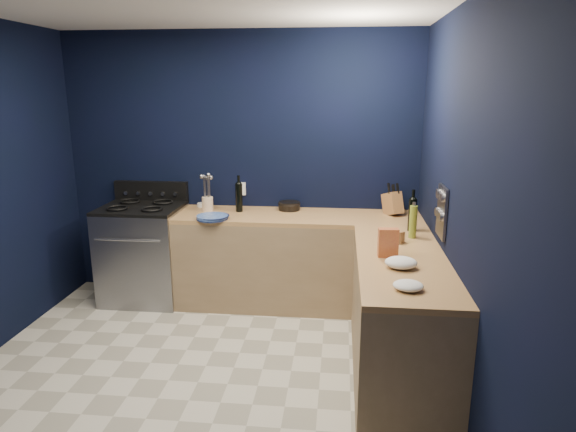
# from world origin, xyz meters

# --- Properties ---
(floor) EXTENTS (3.50, 3.50, 0.02)m
(floor) POSITION_xyz_m (0.00, 0.00, -0.01)
(floor) COLOR beige
(floor) RESTS_ON ground
(wall_back) EXTENTS (3.50, 0.02, 2.60)m
(wall_back) POSITION_xyz_m (0.00, 1.76, 1.30)
(wall_back) COLOR black
(wall_back) RESTS_ON ground
(wall_right) EXTENTS (0.02, 3.50, 2.60)m
(wall_right) POSITION_xyz_m (1.76, 0.00, 1.30)
(wall_right) COLOR black
(wall_right) RESTS_ON ground
(wall_front) EXTENTS (3.50, 0.02, 2.60)m
(wall_front) POSITION_xyz_m (0.00, -1.76, 1.30)
(wall_front) COLOR black
(wall_front) RESTS_ON ground
(cab_back) EXTENTS (2.30, 0.63, 0.86)m
(cab_back) POSITION_xyz_m (0.60, 1.44, 0.43)
(cab_back) COLOR #937756
(cab_back) RESTS_ON floor
(top_back) EXTENTS (2.30, 0.63, 0.04)m
(top_back) POSITION_xyz_m (0.60, 1.44, 0.88)
(top_back) COLOR brown
(top_back) RESTS_ON cab_back
(cab_right) EXTENTS (0.63, 1.67, 0.86)m
(cab_right) POSITION_xyz_m (1.44, 0.29, 0.43)
(cab_right) COLOR #937756
(cab_right) RESTS_ON floor
(top_right) EXTENTS (0.63, 1.67, 0.04)m
(top_right) POSITION_xyz_m (1.44, 0.29, 0.88)
(top_right) COLOR brown
(top_right) RESTS_ON cab_right
(gas_range) EXTENTS (0.76, 0.66, 0.92)m
(gas_range) POSITION_xyz_m (-0.93, 1.42, 0.46)
(gas_range) COLOR gray
(gas_range) RESTS_ON floor
(oven_door) EXTENTS (0.59, 0.02, 0.42)m
(oven_door) POSITION_xyz_m (-0.93, 1.10, 0.45)
(oven_door) COLOR black
(oven_door) RESTS_ON gas_range
(cooktop) EXTENTS (0.76, 0.66, 0.03)m
(cooktop) POSITION_xyz_m (-0.93, 1.42, 0.94)
(cooktop) COLOR black
(cooktop) RESTS_ON gas_range
(backguard) EXTENTS (0.76, 0.06, 0.20)m
(backguard) POSITION_xyz_m (-0.93, 1.72, 1.04)
(backguard) COLOR black
(backguard) RESTS_ON gas_range
(spice_panel) EXTENTS (0.02, 0.28, 0.38)m
(spice_panel) POSITION_xyz_m (1.74, 0.55, 1.18)
(spice_panel) COLOR gray
(spice_panel) RESTS_ON wall_right
(wall_outlet) EXTENTS (0.09, 0.02, 0.13)m
(wall_outlet) POSITION_xyz_m (0.00, 1.74, 1.08)
(wall_outlet) COLOR white
(wall_outlet) RESTS_ON wall_back
(plate_stack) EXTENTS (0.37, 0.37, 0.04)m
(plate_stack) POSITION_xyz_m (-0.17, 1.20, 0.92)
(plate_stack) COLOR #28418D
(plate_stack) RESTS_ON top_back
(ramekin) EXTENTS (0.12, 0.12, 0.04)m
(ramekin) POSITION_xyz_m (-0.40, 1.68, 0.92)
(ramekin) COLOR white
(ramekin) RESTS_ON top_back
(utensil_crock) EXTENTS (0.14, 0.14, 0.13)m
(utensil_crock) POSITION_xyz_m (-0.29, 1.52, 0.97)
(utensil_crock) COLOR beige
(utensil_crock) RESTS_ON top_back
(wine_bottle_back) EXTENTS (0.07, 0.07, 0.27)m
(wine_bottle_back) POSITION_xyz_m (0.02, 1.52, 1.04)
(wine_bottle_back) COLOR black
(wine_bottle_back) RESTS_ON top_back
(lemon_basket) EXTENTS (0.22, 0.22, 0.08)m
(lemon_basket) POSITION_xyz_m (0.50, 1.63, 0.94)
(lemon_basket) COLOR black
(lemon_basket) RESTS_ON top_back
(knife_block) EXTENTS (0.21, 0.27, 0.26)m
(knife_block) POSITION_xyz_m (1.48, 1.56, 1.00)
(knife_block) COLOR brown
(knife_block) RESTS_ON top_back
(wine_bottle_right) EXTENTS (0.08, 0.08, 0.27)m
(wine_bottle_right) POSITION_xyz_m (1.59, 1.01, 1.04)
(wine_bottle_right) COLOR black
(wine_bottle_right) RESTS_ON top_right
(oil_bottle) EXTENTS (0.07, 0.07, 0.26)m
(oil_bottle) POSITION_xyz_m (1.57, 0.80, 1.03)
(oil_bottle) COLOR olive
(oil_bottle) RESTS_ON top_right
(spice_jar_near) EXTENTS (0.05, 0.05, 0.09)m
(spice_jar_near) POSITION_xyz_m (1.47, 0.66, 0.94)
(spice_jar_near) COLOR olive
(spice_jar_near) RESTS_ON top_right
(spice_jar_far) EXTENTS (0.06, 0.06, 0.10)m
(spice_jar_far) POSITION_xyz_m (1.45, 0.63, 0.95)
(spice_jar_far) COLOR olive
(spice_jar_far) RESTS_ON top_right
(crouton_bag) EXTENTS (0.14, 0.08, 0.21)m
(crouton_bag) POSITION_xyz_m (1.33, 0.31, 1.00)
(crouton_bag) COLOR #AA1E32
(crouton_bag) RESTS_ON top_right
(towel_front) EXTENTS (0.26, 0.23, 0.07)m
(towel_front) POSITION_xyz_m (1.40, 0.08, 0.94)
(towel_front) COLOR white
(towel_front) RESTS_ON top_right
(towel_end) EXTENTS (0.20, 0.19, 0.05)m
(towel_end) POSITION_xyz_m (1.40, -0.29, 0.93)
(towel_end) COLOR white
(towel_end) RESTS_ON top_right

